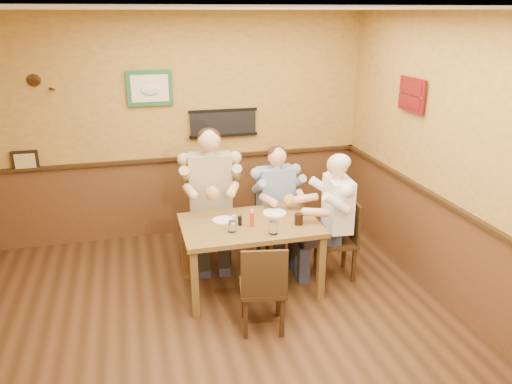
% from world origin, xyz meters
% --- Properties ---
extents(room, '(5.02, 5.03, 2.81)m').
position_xyz_m(room, '(0.13, 0.17, 1.69)').
color(room, '#341E0F').
rests_on(room, ground).
extents(dining_table, '(1.40, 0.90, 0.75)m').
position_xyz_m(dining_table, '(0.63, 0.85, 0.66)').
color(dining_table, brown).
rests_on(dining_table, ground).
extents(chair_back_left, '(0.51, 0.51, 0.99)m').
position_xyz_m(chair_back_left, '(0.36, 1.63, 0.50)').
color(chair_back_left, '#372511').
rests_on(chair_back_left, ground).
extents(chair_back_right, '(0.42, 0.42, 0.85)m').
position_xyz_m(chair_back_right, '(1.11, 1.53, 0.43)').
color(chair_back_right, '#372511').
rests_on(chair_back_right, ground).
extents(chair_right_end, '(0.44, 0.44, 0.88)m').
position_xyz_m(chair_right_end, '(1.60, 0.87, 0.44)').
color(chair_right_end, '#372511').
rests_on(chair_right_end, ground).
extents(chair_near_side, '(0.47, 0.47, 0.88)m').
position_xyz_m(chair_near_side, '(0.57, 0.14, 0.44)').
color(chair_near_side, '#372511').
rests_on(chair_near_side, ground).
extents(diner_tan_shirt, '(0.73, 0.73, 1.42)m').
position_xyz_m(diner_tan_shirt, '(0.36, 1.63, 0.71)').
color(diner_tan_shirt, tan).
rests_on(diner_tan_shirt, ground).
extents(diner_blue_polo, '(0.60, 0.60, 1.22)m').
position_xyz_m(diner_blue_polo, '(1.11, 1.53, 0.61)').
color(diner_blue_polo, '#7790B3').
rests_on(diner_blue_polo, ground).
extents(diner_white_elder, '(0.63, 0.63, 1.26)m').
position_xyz_m(diner_white_elder, '(1.60, 0.87, 0.63)').
color(diner_white_elder, white).
rests_on(diner_white_elder, ground).
extents(water_glass_left, '(0.08, 0.08, 0.11)m').
position_xyz_m(water_glass_left, '(0.41, 0.68, 0.81)').
color(water_glass_left, white).
rests_on(water_glass_left, dining_table).
extents(water_glass_mid, '(0.10, 0.10, 0.13)m').
position_xyz_m(water_glass_mid, '(0.79, 0.54, 0.82)').
color(water_glass_mid, white).
rests_on(water_glass_mid, dining_table).
extents(cola_tumbler, '(0.11, 0.11, 0.11)m').
position_xyz_m(cola_tumbler, '(1.11, 0.70, 0.81)').
color(cola_tumbler, black).
rests_on(cola_tumbler, dining_table).
extents(hot_sauce_bottle, '(0.05, 0.05, 0.17)m').
position_xyz_m(hot_sauce_bottle, '(0.63, 0.76, 0.83)').
color(hot_sauce_bottle, '#B83A13').
rests_on(hot_sauce_bottle, dining_table).
extents(salt_shaker, '(0.04, 0.04, 0.09)m').
position_xyz_m(salt_shaker, '(0.47, 0.88, 0.80)').
color(salt_shaker, silver).
rests_on(salt_shaker, dining_table).
extents(pepper_shaker, '(0.04, 0.04, 0.10)m').
position_xyz_m(pepper_shaker, '(0.52, 0.82, 0.80)').
color(pepper_shaker, black).
rests_on(pepper_shaker, dining_table).
extents(plate_far_left, '(0.30, 0.30, 0.02)m').
position_xyz_m(plate_far_left, '(0.38, 0.98, 0.76)').
color(plate_far_left, silver).
rests_on(plate_far_left, dining_table).
extents(plate_far_right, '(0.26, 0.26, 0.02)m').
position_xyz_m(plate_far_right, '(0.95, 1.03, 0.76)').
color(plate_far_right, white).
rests_on(plate_far_right, dining_table).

